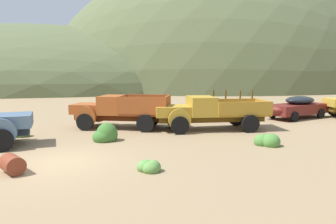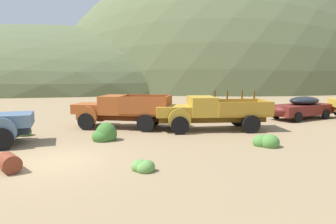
# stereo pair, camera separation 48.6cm
# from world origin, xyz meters

# --- Properties ---
(ground_plane) EXTENTS (300.00, 300.00, 0.00)m
(ground_plane) POSITION_xyz_m (0.00, 0.00, 0.00)
(ground_plane) COLOR #937A56
(hill_far_left) EXTENTS (108.18, 65.49, 26.91)m
(hill_far_left) POSITION_xyz_m (-11.73, 61.89, 0.00)
(hill_far_left) COLOR #56603D
(hill_far_left) RESTS_ON ground
(hill_distant) EXTENTS (75.10, 62.85, 53.88)m
(hill_distant) POSITION_xyz_m (26.10, 57.90, 0.00)
(hill_distant) COLOR #56603D
(hill_distant) RESTS_ON ground
(hill_center) EXTENTS (111.34, 59.60, 39.43)m
(hill_center) POSITION_xyz_m (59.12, 60.52, 0.00)
(hill_center) COLOR brown
(hill_center) RESTS_ON ground
(truck_oxide_orange) EXTENTS (5.92, 3.67, 1.91)m
(truck_oxide_orange) POSITION_xyz_m (2.13, 6.44, 1.02)
(truck_oxide_orange) COLOR #51220D
(truck_oxide_orange) RESTS_ON ground
(truck_mustard) EXTENTS (6.42, 2.76, 2.16)m
(truck_mustard) POSITION_xyz_m (6.97, 4.88, 1.00)
(truck_mustard) COLOR #593D12
(truck_mustard) RESTS_ON ground
(car_oxblood) EXTENTS (5.21, 3.21, 1.57)m
(car_oxblood) POSITION_xyz_m (14.71, 7.61, 0.82)
(car_oxblood) COLOR maroon
(car_oxblood) RESTS_ON ground
(oil_drum_tipped) EXTENTS (0.96, 1.02, 0.60)m
(oil_drum_tipped) POSITION_xyz_m (-1.25, -0.88, 0.30)
(oil_drum_tipped) COLOR brown
(oil_drum_tipped) RESTS_ON ground
(bush_back_edge) EXTENTS (1.06, 0.96, 0.71)m
(bush_back_edge) POSITION_xyz_m (8.63, 0.84, 0.19)
(bush_back_edge) COLOR #4C8438
(bush_back_edge) RESTS_ON ground
(bush_front_right) EXTENTS (0.82, 0.66, 0.66)m
(bush_front_right) POSITION_xyz_m (-2.59, 4.94, 0.17)
(bush_front_right) COLOR #5B8E42
(bush_front_right) RESTS_ON ground
(bush_between_trucks) EXTENTS (0.78, 0.74, 0.49)m
(bush_between_trucks) POSITION_xyz_m (3.07, -1.51, 0.12)
(bush_between_trucks) COLOR #5B8E42
(bush_between_trucks) RESTS_ON ground
(bush_near_barrel) EXTENTS (1.18, 0.98, 1.11)m
(bush_near_barrel) POSITION_xyz_m (1.62, 3.16, 0.25)
(bush_near_barrel) COLOR #3D702D
(bush_near_barrel) RESTS_ON ground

